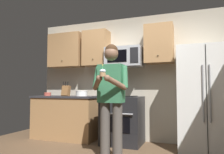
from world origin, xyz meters
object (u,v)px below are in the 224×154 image
at_px(oven_range, 123,120).
at_px(knife_block, 66,91).
at_px(microwave, 124,57).
at_px(cupcake, 103,73).
at_px(person, 111,94).
at_px(bowl_small_colored, 48,94).
at_px(bowl_large_white, 82,93).
at_px(refrigerator, 205,99).

height_order(oven_range, knife_block, knife_block).
xyz_separation_m(microwave, cupcake, (0.12, -1.44, -0.43)).
relative_size(oven_range, person, 0.53).
bearing_deg(microwave, bowl_small_colored, -175.38).
distance_m(bowl_large_white, cupcake, 1.74).
bearing_deg(cupcake, bowl_large_white, 127.84).
bearing_deg(microwave, bowl_large_white, -174.77).
distance_m(knife_block, bowl_small_colored, 0.49).
distance_m(bowl_large_white, person, 1.47).
distance_m(refrigerator, bowl_small_colored, 3.26).
height_order(oven_range, cupcake, cupcake).
bearing_deg(bowl_large_white, bowl_small_colored, -176.07).
height_order(refrigerator, bowl_large_white, refrigerator).
relative_size(refrigerator, knife_block, 5.63).
distance_m(oven_range, knife_block, 1.40).
bearing_deg(cupcake, refrigerator, 42.88).
bearing_deg(microwave, cupcake, -85.10).
distance_m(microwave, refrigerator, 1.72).
bearing_deg(bowl_small_colored, knife_block, -0.82).
distance_m(microwave, bowl_large_white, 1.19).
xyz_separation_m(oven_range, bowl_small_colored, (-1.76, -0.02, 0.50)).
distance_m(microwave, knife_block, 1.46).
xyz_separation_m(oven_range, bowl_large_white, (-0.93, 0.03, 0.52)).
height_order(person, cupcake, person).
xyz_separation_m(bowl_large_white, person, (1.05, -1.02, 0.01)).
distance_m(oven_range, person, 1.13).
xyz_separation_m(knife_block, bowl_large_white, (0.35, 0.06, -0.05)).
distance_m(oven_range, microwave, 1.26).
bearing_deg(refrigerator, knife_block, 179.80).
bearing_deg(knife_block, bowl_large_white, 10.41).
bearing_deg(bowl_small_colored, refrigerator, -0.30).
distance_m(oven_range, cupcake, 1.56).
bearing_deg(bowl_small_colored, cupcake, -34.58).
bearing_deg(microwave, oven_range, -90.02).
bearing_deg(person, knife_block, 145.53).
xyz_separation_m(oven_range, microwave, (0.00, 0.12, 1.26)).
distance_m(bowl_large_white, bowl_small_colored, 0.83).
xyz_separation_m(bowl_large_white, bowl_small_colored, (-0.83, -0.06, -0.02)).
relative_size(microwave, bowl_small_colored, 4.68).
distance_m(person, cupcake, 0.44).
bearing_deg(oven_range, knife_block, -178.68).
xyz_separation_m(microwave, bowl_small_colored, (-1.76, -0.14, -0.76)).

